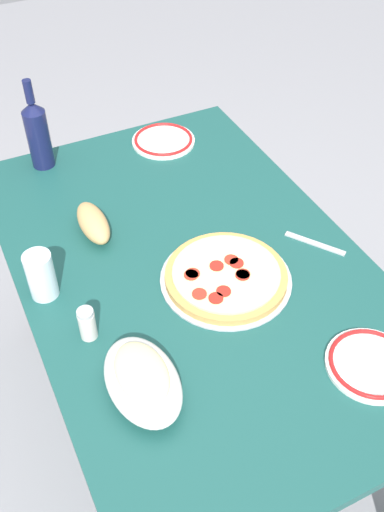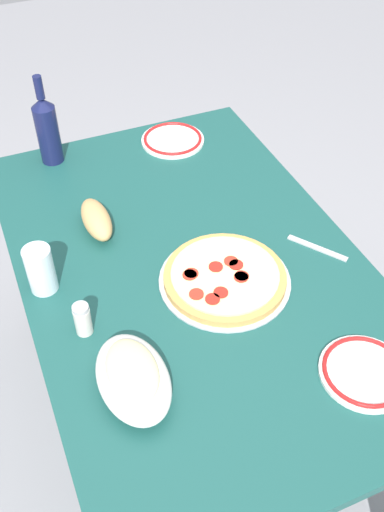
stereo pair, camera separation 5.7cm
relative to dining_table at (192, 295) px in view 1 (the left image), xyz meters
name	(u,v)px [view 1 (the left image)]	position (x,y,z in m)	size (l,w,h in m)	color
ground_plane	(192,414)	(0.00, 0.00, -0.63)	(8.00, 8.00, 0.00)	gray
dining_table	(192,295)	(0.00, 0.00, 0.00)	(1.37, 0.87, 0.75)	#194C47
pepperoni_pizza	(226,276)	(0.09, 0.05, 0.14)	(0.33, 0.33, 0.03)	#B7B7BC
baked_pasta_dish	(142,379)	(0.30, -0.26, 0.16)	(0.24, 0.15, 0.08)	white
wine_bottle	(38,133)	(-0.60, -0.23, 0.24)	(0.07, 0.07, 0.29)	#141942
water_glass	(41,275)	(-0.07, -0.37, 0.18)	(0.07, 0.07, 0.13)	silver
side_plate_near	(163,140)	(-0.55, 0.16, 0.13)	(0.21, 0.21, 0.02)	white
side_plate_far	(371,364)	(0.46, 0.22, 0.13)	(0.20, 0.20, 0.02)	white
bread_loaf	(93,223)	(-0.23, -0.19, 0.15)	(0.18, 0.07, 0.07)	tan
spice_shaker	(87,324)	(0.11, -0.32, 0.16)	(0.04, 0.04, 0.09)	silver
fork_left	(315,243)	(0.08, 0.33, 0.12)	(0.17, 0.02, 0.01)	#B7B7BC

